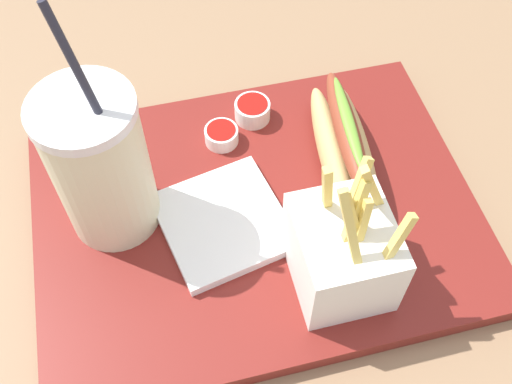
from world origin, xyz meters
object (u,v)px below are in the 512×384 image
hot_dog_1 (344,145)px  napkin_stack (223,222)px  soda_cup (101,166)px  ketchup_cup_2 (221,135)px  ketchup_cup_1 (252,110)px  fries_basket (342,252)px

hot_dog_1 → napkin_stack: (-0.14, -0.05, -0.02)m
soda_cup → ketchup_cup_2: bearing=29.2°
ketchup_cup_1 → ketchup_cup_2: 0.05m
soda_cup → ketchup_cup_1: soda_cup is taller
soda_cup → fries_basket: size_ratio=1.69×
hot_dog_1 → ketchup_cup_1: size_ratio=4.63×
soda_cup → fries_basket: bearing=-31.2°
soda_cup → hot_dog_1: soda_cup is taller
fries_basket → napkin_stack: (-0.09, 0.08, -0.04)m
ketchup_cup_2 → napkin_stack: bearing=-101.1°
fries_basket → hot_dog_1: (0.05, 0.13, -0.02)m
soda_cup → fries_basket: (0.19, -0.12, -0.04)m
soda_cup → ketchup_cup_2: 0.16m
ketchup_cup_2 → fries_basket: bearing=-68.9°
fries_basket → hot_dog_1: 0.14m
fries_basket → ketchup_cup_2: size_ratio=4.11×
fries_basket → ketchup_cup_1: fries_basket is taller
hot_dog_1 → ketchup_cup_2: hot_dog_1 is taller
ketchup_cup_1 → fries_basket: bearing=-81.6°
fries_basket → soda_cup: bearing=148.8°
hot_dog_1 → ketchup_cup_1: hot_dog_1 is taller
hot_dog_1 → napkin_stack: 0.15m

